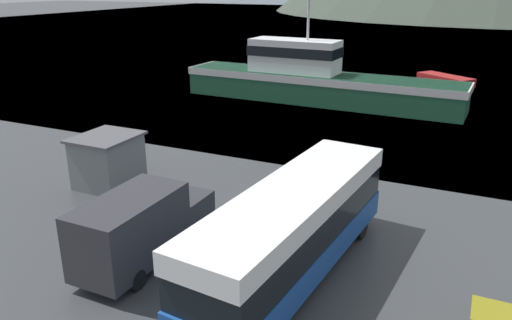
% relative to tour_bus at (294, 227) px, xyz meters
% --- Properties ---
extents(water_surface, '(240.00, 240.00, 0.00)m').
position_rel_tour_bus_xyz_m(water_surface, '(-0.52, 129.84, -1.81)').
color(water_surface, '#3D5160').
rests_on(water_surface, ground).
extents(tour_bus, '(3.48, 10.82, 3.21)m').
position_rel_tour_bus_xyz_m(tour_bus, '(0.00, 0.00, 0.00)').
color(tour_bus, '#194799').
rests_on(tour_bus, ground).
extents(delivery_van, '(2.11, 6.05, 2.63)m').
position_rel_tour_bus_xyz_m(delivery_van, '(-5.15, -1.34, -0.43)').
color(delivery_van, '#2D2D33').
rests_on(delivery_van, ground).
extents(fishing_boat, '(23.12, 4.92, 9.19)m').
position_rel_tour_bus_xyz_m(fishing_boat, '(-7.79, 25.08, 0.03)').
color(fishing_boat, '#1E5138').
rests_on(fishing_boat, water_surface).
extents(dock_kiosk, '(2.66, 3.05, 2.49)m').
position_rel_tour_bus_xyz_m(dock_kiosk, '(-11.00, 3.73, -0.55)').
color(dock_kiosk, slate).
rests_on(dock_kiosk, ground).
extents(small_boat, '(5.61, 4.78, 0.82)m').
position_rel_tour_bus_xyz_m(small_boat, '(1.38, 37.59, -1.40)').
color(small_boat, maroon).
rests_on(small_boat, water_surface).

